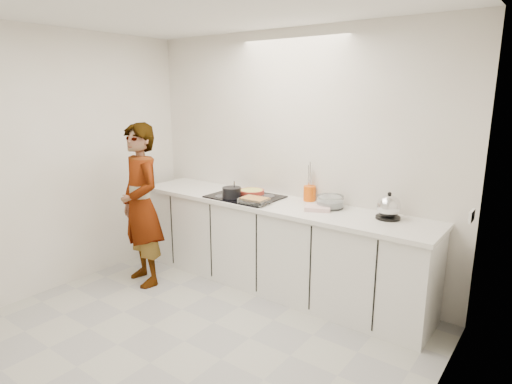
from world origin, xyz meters
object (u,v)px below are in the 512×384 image
Objects in this scene: mixing_bowl at (330,202)px; kettle at (389,208)px; saucepan at (232,192)px; tart_dish at (252,192)px; hob at (245,197)px; baking_dish at (254,200)px; cook at (141,205)px; utensil_crock at (310,193)px.

kettle is (0.57, -0.02, 0.05)m from mixing_bowl.
tart_dish is at bearing 74.96° from saucepan.
hob is at bearing 62.08° from saucepan.
kettle is at bearing 14.21° from baking_dish.
cook is at bearing -138.91° from hob.
baking_dish is (0.25, -0.29, 0.01)m from tart_dish.
hob is at bearing -169.90° from mixing_bowl.
kettle is (1.48, 0.02, 0.06)m from tart_dish.
tart_dish is 0.26m from saucepan.
kettle reaches higher than utensil_crock.
baking_dish is at bearing -153.24° from mixing_bowl.
utensil_crock is (0.36, 0.45, 0.03)m from baking_dish.
saucepan is at bearing -117.92° from hob.
baking_dish reaches higher than hob.
kettle is (1.22, 0.31, 0.06)m from baking_dish.
mixing_bowl reaches higher than hob.
tart_dish is at bearing 130.97° from baking_dish.
mixing_bowl is (0.97, 0.29, -0.01)m from saucepan.
tart_dish is 0.21× the size of cook.
hob is at bearing 145.92° from baking_dish.
utensil_crock is at bearing 170.91° from kettle.
tart_dish is 1.24× the size of baking_dish.
tart_dish is 1.20× the size of mixing_bowl.
kettle reaches higher than hob.
baking_dish is at bearing -165.79° from kettle.
mixing_bowl is at bearing 42.08° from cook.
saucepan is 1.57m from kettle.
kettle reaches higher than baking_dish.
baking_dish reaches higher than tart_dish.
saucepan reaches higher than mixing_bowl.
utensil_crock reaches higher than mixing_bowl.
mixing_bowl is (0.65, 0.33, 0.01)m from baking_dish.
tart_dish is 0.63m from utensil_crock.
utensil_crock is at bearing 51.13° from baking_dish.
tart_dish is (-0.00, 0.12, 0.03)m from hob.
saucepan is at bearing 53.05° from cook.
baking_dish is at bearing -6.55° from saucepan.
cook is (-0.81, -0.71, -0.07)m from hob.
kettle is at bearing 10.04° from saucepan.
hob is 2.04× the size of tart_dish.
cook reaches higher than baking_dish.
mixing_bowl is 0.17× the size of cook.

